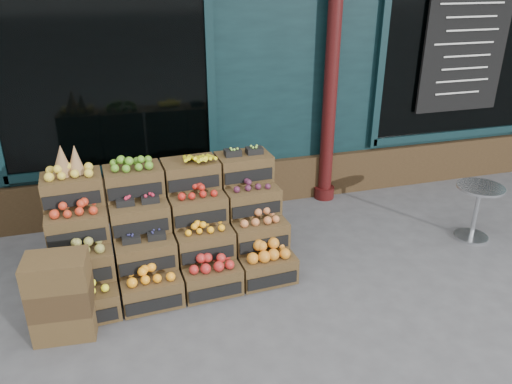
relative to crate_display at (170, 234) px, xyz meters
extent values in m
plane|color=#464649|center=(1.11, -0.77, -0.45)|extent=(60.00, 60.00, 0.00)
cube|color=black|center=(1.11, 4.43, 1.95)|extent=(12.00, 6.00, 4.80)
cube|color=black|center=(1.11, 1.48, 1.05)|extent=(12.00, 0.12, 3.00)
cube|color=#342514|center=(1.11, 1.41, -0.15)|extent=(12.00, 0.18, 0.60)
cube|color=black|center=(-0.49, 1.41, 1.30)|extent=(2.40, 0.06, 2.00)
cube|color=black|center=(4.31, 1.41, 1.30)|extent=(2.40, 0.06, 2.00)
cylinder|color=#380D0D|center=(2.31, 1.28, 1.15)|extent=(0.18, 0.18, 3.20)
cube|color=black|center=(4.31, 1.33, 1.45)|extent=(1.30, 0.04, 1.60)
cube|color=#46331B|center=(-0.85, -0.52, -0.31)|extent=(0.59, 0.43, 0.29)
cube|color=black|center=(-0.84, -0.73, -0.34)|extent=(0.52, 0.05, 0.13)
cube|color=#FFF527|center=(-0.85, -0.52, -0.12)|extent=(0.47, 0.32, 0.09)
cube|color=#46331B|center=(-0.26, -0.49, -0.31)|extent=(0.59, 0.43, 0.29)
cube|color=black|center=(-0.25, -0.70, -0.34)|extent=(0.52, 0.05, 0.13)
cube|color=orange|center=(-0.26, -0.49, -0.12)|extent=(0.47, 0.32, 0.10)
cube|color=#46331B|center=(0.33, -0.46, -0.31)|extent=(0.59, 0.43, 0.29)
cube|color=black|center=(0.34, -0.67, -0.34)|extent=(0.52, 0.05, 0.13)
cube|color=#A5201D|center=(0.33, -0.46, -0.11)|extent=(0.47, 0.32, 0.11)
cube|color=#46331B|center=(0.92, -0.42, -0.31)|extent=(0.59, 0.43, 0.29)
cube|color=black|center=(0.93, -0.63, -0.34)|extent=(0.52, 0.05, 0.13)
cube|color=orange|center=(0.92, -0.42, -0.10)|extent=(0.47, 0.32, 0.13)
cube|color=#46331B|center=(-0.87, -0.28, -0.02)|extent=(0.59, 0.43, 0.29)
cube|color=black|center=(-0.86, -0.49, -0.05)|extent=(0.52, 0.05, 0.13)
cube|color=olive|center=(-0.87, -0.28, 0.17)|extent=(0.47, 0.32, 0.10)
cube|color=#46331B|center=(-0.28, -0.25, -0.02)|extent=(0.59, 0.43, 0.29)
cube|color=black|center=(-0.26, -0.46, -0.05)|extent=(0.52, 0.05, 0.13)
cube|color=#23234D|center=(-0.28, -0.25, 0.13)|extent=(0.47, 0.32, 0.03)
cube|color=#46331B|center=(0.32, -0.22, -0.02)|extent=(0.59, 0.43, 0.29)
cube|color=black|center=(0.33, -0.43, -0.05)|extent=(0.52, 0.05, 0.13)
cube|color=#FCA214|center=(0.32, -0.22, 0.16)|extent=(0.47, 0.32, 0.08)
cube|color=#46331B|center=(0.91, -0.18, -0.02)|extent=(0.59, 0.43, 0.29)
cube|color=black|center=(0.92, -0.39, -0.05)|extent=(0.52, 0.05, 0.13)
cube|color=#C26C3B|center=(0.91, -0.18, 0.16)|extent=(0.47, 0.32, 0.09)
cube|color=#46331B|center=(-0.88, -0.04, 0.26)|extent=(0.59, 0.43, 0.29)
cube|color=black|center=(-0.87, -0.25, 0.23)|extent=(0.52, 0.05, 0.13)
cube|color=#B52F18|center=(-0.88, -0.04, 0.45)|extent=(0.47, 0.32, 0.10)
cube|color=#46331B|center=(-0.29, -0.01, 0.26)|extent=(0.59, 0.43, 0.29)
cube|color=black|center=(-0.28, -0.22, 0.23)|extent=(0.52, 0.05, 0.13)
cube|color=#AE1D36|center=(-0.29, -0.01, 0.42)|extent=(0.47, 0.32, 0.04)
cube|color=#46331B|center=(0.30, 0.03, 0.26)|extent=(0.59, 0.43, 0.29)
cube|color=black|center=(0.31, -0.18, 0.23)|extent=(0.52, 0.05, 0.13)
cube|color=#AF1D14|center=(0.30, 0.03, 0.45)|extent=(0.47, 0.32, 0.08)
cube|color=#46331B|center=(0.89, 0.06, 0.26)|extent=(0.59, 0.43, 0.29)
cube|color=black|center=(0.91, -0.15, 0.23)|extent=(0.52, 0.05, 0.13)
cube|color=#4B1C33|center=(0.89, 0.06, 0.44)|extent=(0.47, 0.32, 0.07)
cube|color=#46331B|center=(-0.89, 0.20, 0.55)|extent=(0.59, 0.43, 0.29)
cube|color=black|center=(-0.88, -0.01, 0.52)|extent=(0.52, 0.05, 0.13)
cube|color=gold|center=(-0.89, 0.20, 0.74)|extent=(0.47, 0.32, 0.10)
cube|color=#46331B|center=(-0.30, 0.23, 0.55)|extent=(0.59, 0.43, 0.29)
cube|color=black|center=(-0.29, 0.02, 0.52)|extent=(0.52, 0.05, 0.13)
cube|color=#538C23|center=(-0.30, 0.23, 0.74)|extent=(0.47, 0.32, 0.10)
cube|color=#46331B|center=(0.29, 0.27, 0.55)|extent=(0.59, 0.43, 0.29)
cube|color=black|center=(0.30, 0.06, 0.52)|extent=(0.52, 0.05, 0.13)
cube|color=yellow|center=(0.29, 0.27, 0.73)|extent=(0.47, 0.32, 0.09)
cube|color=#46331B|center=(0.88, 0.30, 0.55)|extent=(0.59, 0.43, 0.29)
cube|color=black|center=(0.89, 0.09, 0.52)|extent=(0.52, 0.05, 0.13)
cube|color=#88C946|center=(0.88, 0.30, 0.70)|extent=(0.47, 0.32, 0.03)
cube|color=#342514|center=(0.02, -0.23, -0.31)|extent=(2.37, 0.52, 0.29)
cube|color=#342514|center=(0.01, 0.01, -0.17)|extent=(2.37, 0.52, 0.57)
cube|color=#342514|center=(-0.01, 0.25, -0.02)|extent=(2.37, 0.52, 0.86)
cone|color=olive|center=(-0.95, 0.20, 0.85)|extent=(0.20, 0.20, 0.33)
cone|color=olive|center=(-0.83, 0.25, 0.83)|extent=(0.18, 0.18, 0.29)
cube|color=#46331B|center=(-1.04, -0.72, -0.32)|extent=(0.55, 0.40, 0.26)
cube|color=#342514|center=(-1.04, -0.72, -0.06)|extent=(0.55, 0.40, 0.26)
cube|color=#46331B|center=(-1.04, -0.72, 0.20)|extent=(0.55, 0.40, 0.26)
cylinder|color=#B6B7BD|center=(3.56, -0.28, -0.44)|extent=(0.39, 0.39, 0.03)
cylinder|color=#B6B7BD|center=(3.56, -0.28, -0.12)|extent=(0.05, 0.05, 0.64)
cylinder|color=#B6B7BD|center=(3.56, -0.28, 0.21)|extent=(0.54, 0.54, 0.03)
imported|color=#18541F|center=(-0.05, 2.09, 0.48)|extent=(0.74, 0.55, 1.86)
camera|label=1|loc=(-0.42, -4.61, 2.55)|focal=35.00mm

